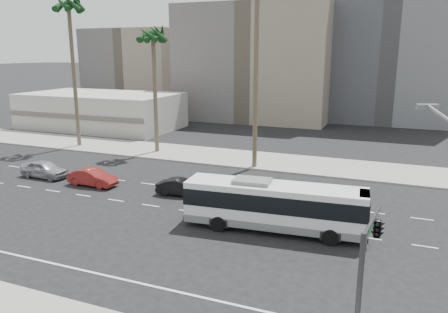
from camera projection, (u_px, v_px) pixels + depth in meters
The scene contains 14 objects.
ground at pixel (228, 217), 28.90m from camera, with size 700.00×700.00×0.00m, color black.
sidewalk_north at pixel (285, 163), 42.86m from camera, with size 120.00×7.00×0.15m, color gray.
commercial_low at pixel (101, 111), 62.66m from camera, with size 22.00×12.16×5.00m.
midrise_beige_west at pixel (260, 63), 71.72m from camera, with size 24.00×18.00×18.00m, color slate.
midrise_gray_center at pixel (392, 38), 69.81m from camera, with size 20.00×20.00×26.00m, color #4D4F53.
midrise_beige_far at pixel (143, 69), 86.04m from camera, with size 18.00×16.00×15.00m, color slate.
civic_tower at pixel (386, 1), 245.83m from camera, with size 42.00×42.00×129.00m.
city_bus at pixel (274, 205), 26.45m from camera, with size 11.18×3.35×3.16m.
car_a at pixel (182, 187), 33.23m from camera, with size 3.87×1.35×1.28m, color black.
car_b at pixel (93, 177), 35.63m from camera, with size 4.22×1.47×1.39m, color maroon.
car_c at pixel (44, 169), 37.96m from camera, with size 4.44×1.79×1.51m, color gray.
traffic_signal at pixel (376, 231), 15.67m from camera, with size 2.47×3.30×5.33m.
palm_mid at pixel (153, 38), 44.80m from camera, with size 4.37×4.37×13.54m.
palm_far at pixel (69, 8), 47.05m from camera, with size 4.93×4.93×16.95m.
Camera 1 is at (9.90, -25.27, 10.74)m, focal length 34.70 mm.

